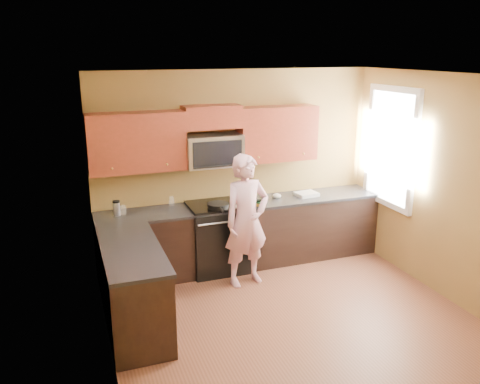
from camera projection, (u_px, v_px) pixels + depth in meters
name	position (u px, v px, depth m)	size (l,w,h in m)	color
floor	(297.00, 324.00, 5.51)	(4.00, 4.00, 0.00)	brown
ceiling	(306.00, 76.00, 4.76)	(4.00, 4.00, 0.00)	white
wall_back	(236.00, 167.00, 6.94)	(4.00, 4.00, 0.00)	brown
wall_front	(435.00, 296.00, 3.33)	(4.00, 4.00, 0.00)	brown
wall_left	(103.00, 233.00, 4.47)	(4.00, 4.00, 0.00)	brown
wall_right	(453.00, 191.00, 5.79)	(4.00, 4.00, 0.00)	brown
cabinet_back_run	(244.00, 235.00, 6.92)	(4.00, 0.60, 0.88)	black
cabinet_left_run	(133.00, 289.00, 5.37)	(0.60, 1.60, 0.88)	black
countertop_back	(244.00, 204.00, 6.78)	(4.00, 0.62, 0.04)	black
countertop_left	(131.00, 250.00, 5.24)	(0.62, 1.60, 0.04)	black
stove	(217.00, 237.00, 6.75)	(0.76, 0.65, 0.95)	black
microwave	(213.00, 166.00, 6.60)	(0.76, 0.40, 0.42)	silver
upper_cab_left	(138.00, 171.00, 6.30)	(1.22, 0.33, 0.75)	maroon
upper_cab_right	(276.00, 160.00, 6.94)	(1.12, 0.33, 0.75)	maroon
upper_cab_over_mw	(212.00, 117.00, 6.45)	(0.76, 0.33, 0.30)	maroon
window	(391.00, 147.00, 6.78)	(0.06, 1.06, 1.66)	white
woman	(247.00, 221.00, 6.25)	(0.63, 0.41, 1.71)	pink
frying_pan	(218.00, 208.00, 6.47)	(0.28, 0.49, 0.06)	black
butter_tub	(260.00, 206.00, 6.64)	(0.11, 0.11, 0.08)	gold
toast_slice	(251.00, 204.00, 6.67)	(0.11, 0.11, 0.01)	#B27F47
napkin_a	(237.00, 207.00, 6.49)	(0.11, 0.12, 0.06)	silver
napkin_b	(277.00, 196.00, 6.97)	(0.12, 0.13, 0.07)	silver
dish_towel	(307.00, 194.00, 7.09)	(0.30, 0.24, 0.05)	silver
travel_mug	(117.00, 215.00, 6.26)	(0.09, 0.09, 0.19)	silver
glass_a	(123.00, 210.00, 6.28)	(0.07, 0.07, 0.12)	silver
glass_b	(172.00, 201.00, 6.65)	(0.07, 0.07, 0.12)	silver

